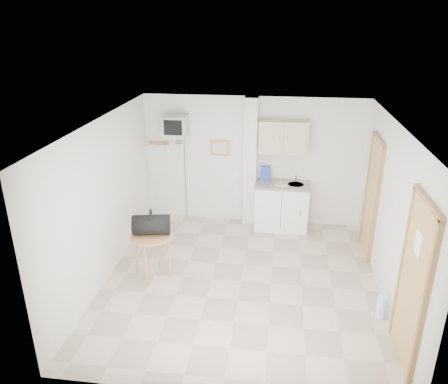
# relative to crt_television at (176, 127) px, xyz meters

# --- Properties ---
(ground) EXTENTS (4.50, 4.50, 0.00)m
(ground) POSITION_rel_crt_television_xyz_m (1.45, -2.02, -1.94)
(ground) COLOR beige
(ground) RESTS_ON ground
(room_envelope) EXTENTS (4.24, 4.54, 2.55)m
(room_envelope) POSITION_rel_crt_television_xyz_m (1.69, -1.93, -0.40)
(room_envelope) COLOR white
(room_envelope) RESTS_ON ground
(kitchenette) EXTENTS (1.03, 0.58, 2.10)m
(kitchenette) POSITION_rel_crt_television_xyz_m (2.02, -0.02, -1.13)
(kitchenette) COLOR white
(kitchenette) RESTS_ON ground
(crt_television) EXTENTS (0.44, 0.45, 2.15)m
(crt_television) POSITION_rel_crt_television_xyz_m (0.00, 0.00, 0.00)
(crt_television) COLOR slate
(crt_television) RESTS_ON ground
(round_table) EXTENTS (0.63, 0.63, 0.72)m
(round_table) POSITION_rel_crt_television_xyz_m (0.04, -2.03, -1.31)
(round_table) COLOR #A26E3F
(round_table) RESTS_ON ground
(duffel_bag) EXTENTS (0.62, 0.42, 0.42)m
(duffel_bag) POSITION_rel_crt_television_xyz_m (0.04, -1.99, -1.05)
(duffel_bag) COLOR black
(duffel_bag) RESTS_ON round_table
(water_bottle) EXTENTS (0.13, 0.13, 0.38)m
(water_bottle) POSITION_rel_crt_television_xyz_m (3.43, -2.64, -1.77)
(water_bottle) COLOR #BCE5FA
(water_bottle) RESTS_ON ground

